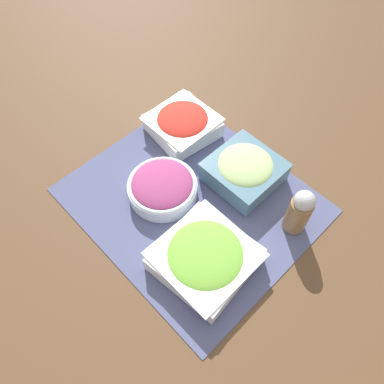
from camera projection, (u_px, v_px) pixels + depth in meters
The scene contains 7 objects.
ground_plane at pixel (192, 200), 0.85m from camera, with size 3.00×3.00×0.00m, color #513823.
placemat at pixel (192, 200), 0.85m from camera, with size 0.51×0.44×0.00m.
cucumber_bowl at pixel (245, 170), 0.85m from camera, with size 0.15×0.15×0.07m.
onion_bowl at pixel (162, 187), 0.83m from camera, with size 0.16×0.16×0.05m.
lettuce_bowl at pixel (205, 257), 0.74m from camera, with size 0.19×0.19×0.06m.
tomato_bowl at pixel (183, 123), 0.93m from camera, with size 0.16×0.16×0.06m.
pepper_shaker at pixel (300, 211), 0.76m from camera, with size 0.05×0.05×0.12m.
Camera 1 is at (-0.32, 0.31, 0.72)m, focal length 35.00 mm.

